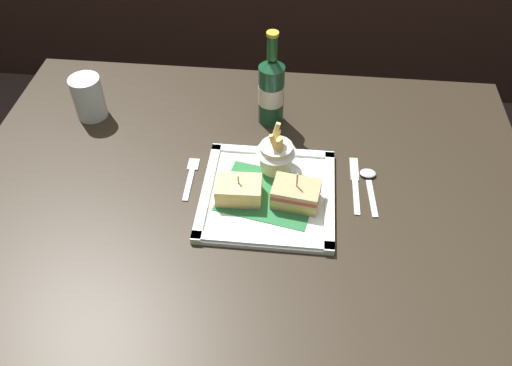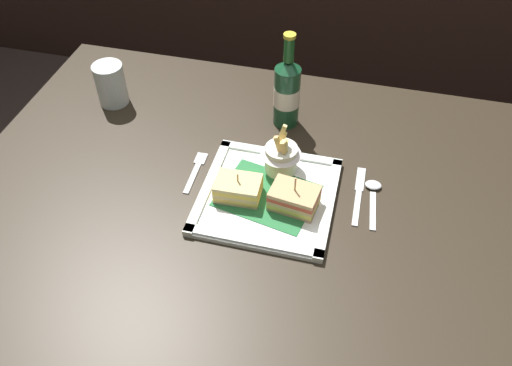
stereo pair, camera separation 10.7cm
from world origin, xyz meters
TOP-DOWN VIEW (x-y plane):
  - ground_plane at (0.00, 0.00)m, footprint 6.00×6.00m
  - dining_table at (0.00, 0.00)m, footprint 1.23×0.94m
  - square_plate at (0.05, 0.00)m, footprint 0.28×0.28m
  - sandwich_half_left at (-0.01, -0.02)m, footprint 0.10×0.07m
  - sandwich_half_right at (0.11, -0.02)m, footprint 0.10×0.08m
  - fries_cup at (0.06, 0.08)m, footprint 0.09×0.09m
  - beer_bottle at (0.03, 0.26)m, footprint 0.06×0.06m
  - water_glass at (-0.40, 0.23)m, footprint 0.07×0.07m
  - fork at (-0.12, 0.05)m, footprint 0.02×0.13m
  - knife at (0.23, 0.06)m, footprint 0.02×0.17m
  - spoon at (0.26, 0.07)m, footprint 0.04×0.14m

SIDE VIEW (x-z plane):
  - ground_plane at x=0.00m, z-range 0.00..0.00m
  - dining_table at x=0.00m, z-range 0.29..1.06m
  - fork at x=-0.12m, z-range 0.77..0.77m
  - knife at x=0.23m, z-range 0.77..0.77m
  - spoon at x=0.26m, z-range 0.77..0.78m
  - square_plate at x=0.05m, z-range 0.77..0.78m
  - sandwich_half_left at x=-0.01m, z-range 0.77..0.83m
  - sandwich_half_right at x=0.11m, z-range 0.76..0.84m
  - water_glass at x=-0.40m, z-range 0.76..0.87m
  - fries_cup at x=0.06m, z-range 0.77..0.88m
  - beer_bottle at x=0.03m, z-range 0.74..0.98m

